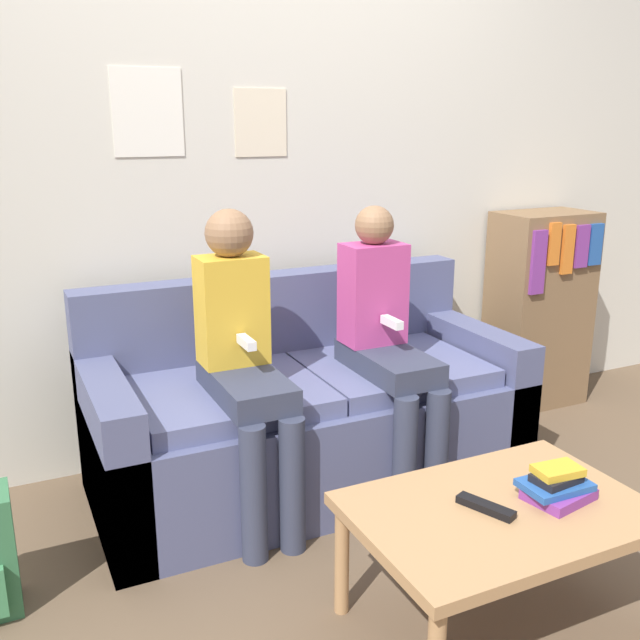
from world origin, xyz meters
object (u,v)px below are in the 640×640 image
at_px(coffee_table, 499,521).
at_px(couch, 306,415).
at_px(person_right, 387,339).
at_px(tv_remote, 486,507).
at_px(bookshelf, 539,309).
at_px(person_left, 243,355).

bearing_deg(coffee_table, couch, 97.02).
relative_size(person_right, tv_remote, 6.56).
bearing_deg(person_right, tv_remote, -102.20).
height_order(tv_remote, bookshelf, bookshelf).
height_order(couch, coffee_table, couch).
xyz_separation_m(person_left, tv_remote, (0.40, -0.87, -0.24)).
xyz_separation_m(person_left, bookshelf, (1.77, 0.45, -0.14)).
distance_m(couch, coffee_table, 1.06).
distance_m(coffee_table, tv_remote, 0.08).
bearing_deg(couch, coffee_table, -82.98).
bearing_deg(couch, person_right, -34.38).
height_order(coffee_table, person_right, person_right).
relative_size(couch, tv_remote, 9.92).
relative_size(coffee_table, person_right, 0.74).
height_order(coffee_table, person_left, person_left).
xyz_separation_m(person_left, person_right, (0.59, -0.00, -0.02)).
relative_size(person_left, bookshelf, 1.14).
bearing_deg(tv_remote, couch, 71.47).
distance_m(person_left, bookshelf, 1.83).
distance_m(coffee_table, person_right, 0.92).
bearing_deg(person_right, person_left, 179.54).
xyz_separation_m(person_right, tv_remote, (-0.19, -0.87, -0.22)).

